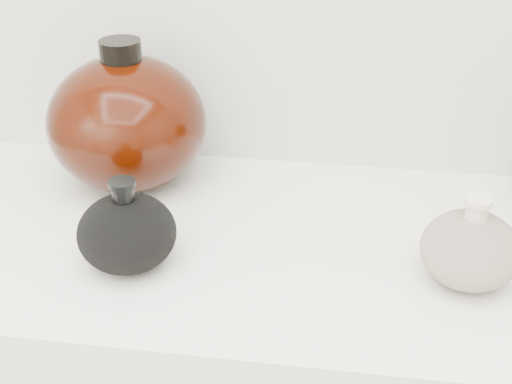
# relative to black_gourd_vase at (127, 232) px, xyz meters

# --- Properties ---
(room) EXTENTS (3.04, 2.42, 2.64)m
(room) POSITION_rel_black_gourd_vase_xyz_m (0.20, -0.59, 0.35)
(room) COLOR slate
(room) RESTS_ON ground
(black_gourd_vase) EXTENTS (0.16, 0.16, 0.13)m
(black_gourd_vase) POSITION_rel_black_gourd_vase_xyz_m (0.00, 0.00, 0.00)
(black_gourd_vase) COLOR black
(black_gourd_vase) RESTS_ON display_counter
(cream_gourd_vase) EXTENTS (0.17, 0.17, 0.12)m
(cream_gourd_vase) POSITION_rel_black_gourd_vase_xyz_m (0.44, 0.03, -0.00)
(cream_gourd_vase) COLOR #C4AF9C
(cream_gourd_vase) RESTS_ON display_counter
(left_round_pot) EXTENTS (0.29, 0.29, 0.24)m
(left_round_pot) POSITION_rel_black_gourd_vase_xyz_m (-0.07, 0.23, 0.05)
(left_round_pot) COLOR black
(left_round_pot) RESTS_ON display_counter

